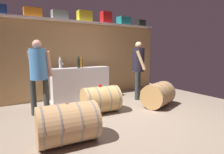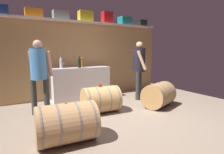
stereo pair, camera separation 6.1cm
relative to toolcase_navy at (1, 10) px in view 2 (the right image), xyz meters
The scene contains 22 objects.
ground_plane 3.61m from the toolcase_navy, 39.51° to the right, with size 6.58×8.26×0.02m, color gray.
back_wall_panel 2.46m from the toolcase_navy, ahead, with size 5.38×0.10×2.20m, color tan.
high_shelf_board 2.12m from the toolcase_navy, ahead, with size 4.95×0.40×0.03m, color silver.
toolcase_navy is the anchor object (origin of this frame).
toolcase_orange 0.72m from the toolcase_navy, ahead, with size 0.43×0.23×0.24m, color orange.
toolcase_grey 1.41m from the toolcase_navy, ahead, with size 0.42×0.22×0.24m, color gray.
toolcase_yellow 2.13m from the toolcase_navy, ahead, with size 0.40×0.27×0.30m, color yellow.
toolcase_red 2.84m from the toolcase_navy, ahead, with size 0.31×0.22×0.36m, color red.
toolcase_teal 3.51m from the toolcase_navy, ahead, with size 0.41×0.28×0.26m, color #1F7D7C.
toolcase_black 4.22m from the toolcase_navy, ahead, with size 0.28×0.23×0.21m, color black.
work_cabinet 2.63m from the toolcase_navy, ahead, with size 1.64×0.61×0.93m, color white.
wine_bottle_clear 1.83m from the toolcase_navy, 11.76° to the right, with size 0.07×0.07×0.31m.
wine_bottle_amber 2.29m from the toolcase_navy, ahead, with size 0.08×0.08×0.32m.
wine_bottle_dark 2.20m from the toolcase_navy, 13.82° to the right, with size 0.08×0.08×0.33m.
wine_glass 1.94m from the toolcase_navy, ahead, with size 0.07×0.07×0.14m.
red_funnel 2.35m from the toolcase_navy, ahead, with size 0.11×0.11×0.11m, color red.
wine_barrel_near 3.16m from the toolcase_navy, 40.74° to the right, with size 0.85×0.65×0.61m.
wine_barrel_far 3.35m from the toolcase_navy, 73.79° to the right, with size 0.93×0.68×0.63m.
wine_barrel_flank 4.30m from the toolcase_navy, 30.35° to the right, with size 0.94×0.82×0.61m.
tasting_cup 2.95m from the toolcase_navy, 40.97° to the right, with size 0.07×0.07×0.05m, color red.
winemaker_pouring 3.73m from the toolcase_navy, 17.05° to the right, with size 0.53×0.52×1.65m.
visitor_tasting 1.82m from the toolcase_navy, 59.80° to the right, with size 0.51×0.48×1.62m.
Camera 2 is at (-2.12, -2.85, 1.40)m, focal length 29.69 mm.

